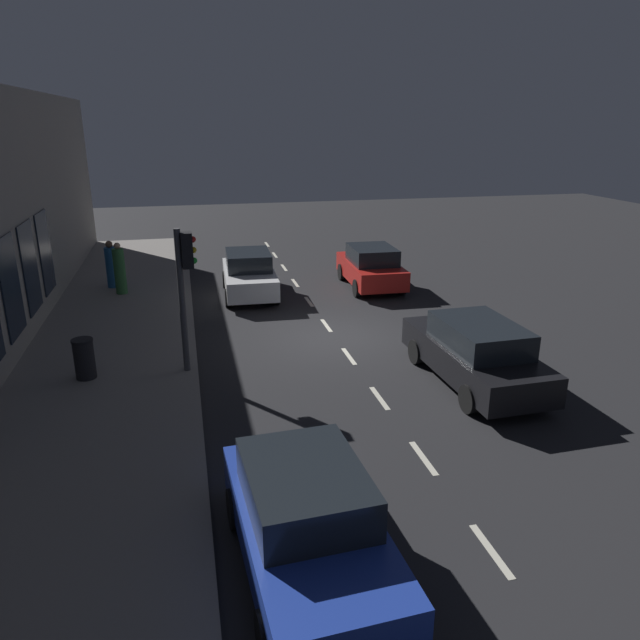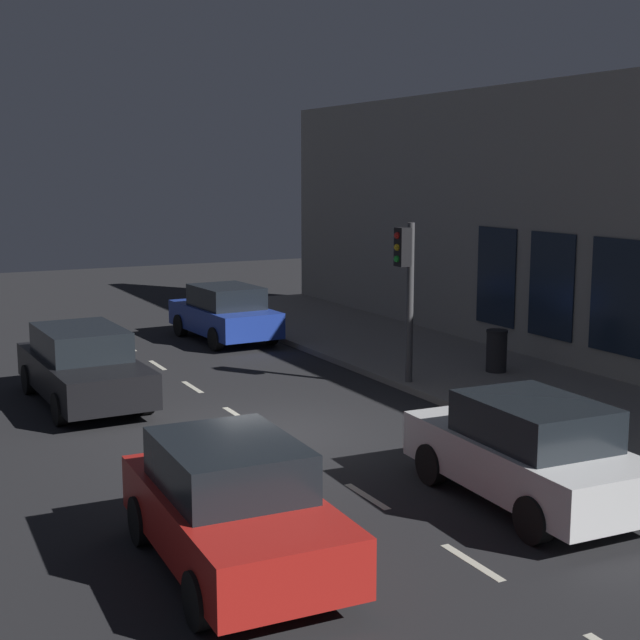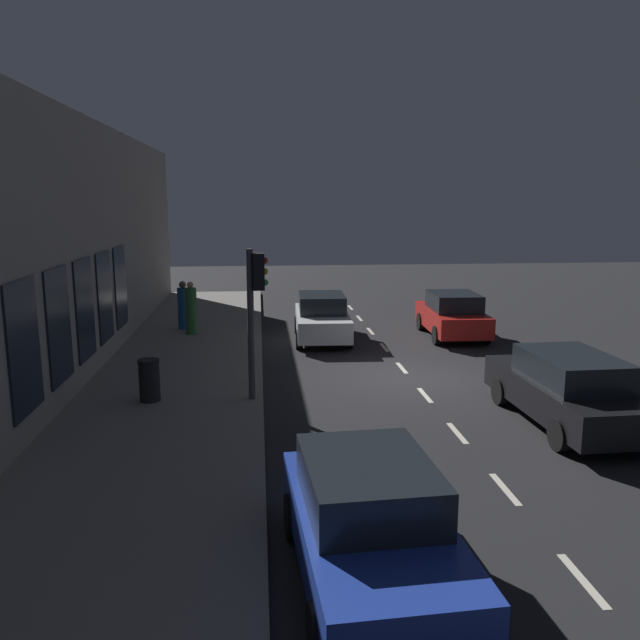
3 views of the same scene
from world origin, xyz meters
The scene contains 12 objects.
ground_plane centered at (0.00, 0.00, 0.00)m, with size 60.00×60.00×0.00m, color #232326.
sidewalk centered at (6.25, 0.00, 0.07)m, with size 4.50×32.00×0.15m.
building_facade centered at (8.80, 0.00, 3.47)m, with size 0.65×32.00×6.95m.
lane_centre_line centered at (0.00, -1.00, 0.00)m, with size 0.12×27.20×0.01m.
traffic_light centered at (4.15, 1.90, 2.51)m, with size 0.50×0.32×3.53m.
parked_car_0 centered at (-2.47, 3.89, 0.79)m, with size 2.00×4.64×1.58m.
parked_car_1 centered at (1.93, -4.90, 0.79)m, with size 1.96×4.10×1.58m.
parked_car_2 centered at (-2.69, -4.97, 0.79)m, with size 1.98×4.01×1.58m.
parked_car_3 centered at (2.72, 9.15, 0.79)m, with size 2.05×4.14×1.58m.
pedestrian_0 centered at (6.80, -6.63, 0.95)m, with size 0.57×0.57×1.74m.
pedestrian_1 centered at (6.42, -5.67, 0.99)m, with size 0.47×0.47×1.84m.
trash_bin centered at (6.63, 1.84, 0.65)m, with size 0.50×0.50×0.99m.
Camera 3 is at (4.04, 16.36, 4.78)m, focal length 35.60 mm.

